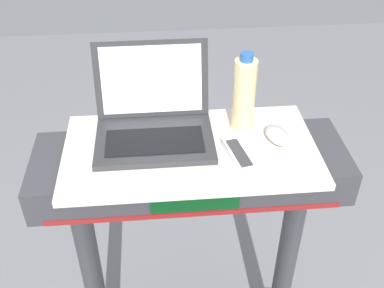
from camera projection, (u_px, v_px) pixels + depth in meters
The scene contains 5 objects.
desk_board at pixel (190, 150), 1.31m from camera, with size 0.71×0.38×0.02m, color beige.
laptop at pixel (154, 120), 1.33m from camera, with size 0.33×0.29×0.24m.
computer_mouse at pixel (277, 135), 1.32m from camera, with size 0.06×0.10×0.03m, color #B2B2B7.
water_bottle at pixel (244, 94), 1.32m from camera, with size 0.06×0.06×0.24m.
tv_remote at pixel (239, 156), 1.26m from camera, with size 0.08×0.17×0.02m.
Camera 1 is at (-0.09, -0.33, 1.87)m, focal length 43.58 mm.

